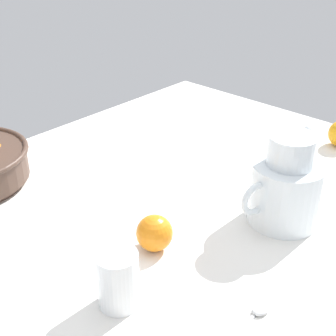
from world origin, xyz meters
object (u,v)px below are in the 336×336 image
at_px(juice_pitcher, 285,191).
at_px(juice_glass, 118,283).
at_px(spoon, 247,320).
at_px(loose_orange_1, 154,233).

bearing_deg(juice_pitcher, juice_glass, 169.67).
bearing_deg(juice_glass, juice_pitcher, -10.33).
relative_size(juice_pitcher, juice_glass, 1.96).
bearing_deg(juice_glass, spoon, -58.88).
distance_m(juice_pitcher, loose_orange_1, 0.27).
distance_m(juice_glass, spoon, 0.20).
height_order(juice_glass, loose_orange_1, juice_glass).
distance_m(loose_orange_1, spoon, 0.23).
relative_size(juice_glass, spoon, 0.65).
relative_size(loose_orange_1, spoon, 0.45).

